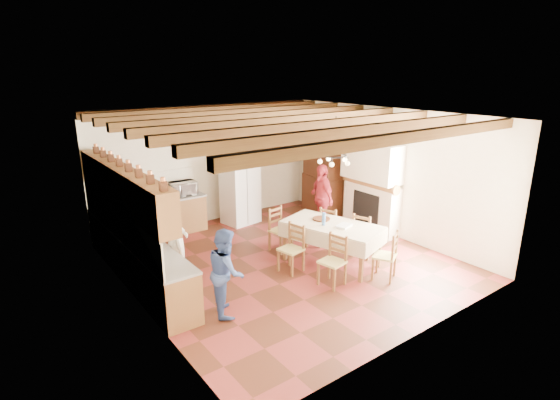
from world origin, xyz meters
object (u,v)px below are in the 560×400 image
(hutch, at_px, (322,172))
(person_man, at_px, (176,242))
(chair_end_near, at_px, (385,255))
(person_woman_blue, at_px, (226,271))
(chair_left_near, at_px, (332,261))
(person_woman_red, at_px, (321,198))
(microwave, at_px, (183,188))
(chair_left_far, at_px, (291,248))
(chair_right_far, at_px, (331,227))
(dining_table, at_px, (332,228))
(chair_right_near, at_px, (364,234))
(refrigerator, at_px, (240,191))
(chair_end_far, at_px, (281,230))

(hutch, distance_m, person_man, 5.28)
(chair_end_near, distance_m, person_woman_blue, 3.09)
(person_man, bearing_deg, chair_end_near, -101.18)
(hutch, relative_size, chair_left_near, 2.44)
(person_woman_blue, height_order, person_woman_red, person_woman_red)
(person_woman_red, relative_size, microwave, 2.77)
(person_man, bearing_deg, chair_left_far, -88.24)
(hutch, xyz_separation_m, microwave, (-3.60, 0.99, -0.10))
(chair_left_near, height_order, microwave, microwave)
(hutch, relative_size, chair_end_near, 2.44)
(chair_right_far, bearing_deg, chair_left_near, 117.62)
(dining_table, bearing_deg, microwave, 113.93)
(hutch, distance_m, chair_left_far, 3.82)
(hutch, distance_m, chair_left_near, 4.27)
(chair_left_far, bearing_deg, hutch, 117.91)
(chair_end_near, bearing_deg, person_woman_red, -133.87)
(chair_left_far, xyz_separation_m, person_woman_red, (1.99, 1.35, 0.35))
(hutch, height_order, chair_end_near, hutch)
(chair_right_near, distance_m, person_woman_blue, 3.48)
(chair_right_far, height_order, person_woman_blue, person_woman_blue)
(dining_table, distance_m, chair_left_far, 0.96)
(refrigerator, bearing_deg, chair_left_near, -104.49)
(refrigerator, relative_size, person_woman_blue, 1.15)
(chair_right_near, relative_size, chair_right_far, 1.00)
(microwave, bearing_deg, chair_end_far, -62.10)
(chair_right_near, distance_m, chair_end_near, 1.07)
(chair_left_far, bearing_deg, chair_right_near, 67.82)
(chair_end_far, bearing_deg, chair_right_far, -39.37)
(hutch, xyz_separation_m, person_woman_red, (-0.92, -1.02, -0.34))
(refrigerator, height_order, chair_left_far, refrigerator)
(chair_left_far, xyz_separation_m, chair_right_near, (1.71, -0.33, 0.00))
(dining_table, bearing_deg, chair_end_far, 110.63)
(chair_right_near, height_order, person_woman_blue, person_woman_blue)
(refrigerator, height_order, microwave, refrigerator)
(hutch, height_order, person_woman_blue, hutch)
(chair_left_near, distance_m, chair_left_far, 0.94)
(chair_right_near, bearing_deg, chair_left_far, 60.46)
(chair_left_near, xyz_separation_m, person_woman_blue, (-2.01, 0.34, 0.24))
(chair_right_far, relative_size, person_woman_red, 0.58)
(person_man, bearing_deg, hutch, -51.70)
(person_woman_blue, bearing_deg, chair_end_far, -32.86)
(refrigerator, xyz_separation_m, chair_right_near, (1.00, -3.37, -0.35))
(dining_table, relative_size, chair_end_far, 2.25)
(chair_right_near, bearing_deg, person_woman_blue, 75.27)
(chair_right_near, xyz_separation_m, microwave, (-2.39, 3.69, 0.59))
(refrigerator, bearing_deg, chair_right_near, -81.40)
(person_woman_red, bearing_deg, chair_right_far, -15.73)
(chair_end_far, relative_size, person_woman_red, 0.58)
(hutch, relative_size, chair_left_far, 2.44)
(hutch, xyz_separation_m, person_man, (-4.98, -1.71, -0.26))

